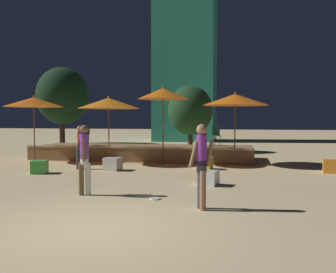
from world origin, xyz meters
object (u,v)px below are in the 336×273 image
Objects in this scene: cube_seat_4 at (332,167)px; background_tree_2 at (61,104)px; person_0 at (202,162)px; bistro_chair_2 at (203,133)px; cube_seat_5 at (209,178)px; frisbee_disc at (155,199)px; patio_umbrella_3 at (163,94)px; background_tree_0 at (63,96)px; background_tree_1 at (190,110)px; cube_seat_2 at (206,163)px; patio_umbrella_0 at (109,103)px; person_1 at (84,157)px; cube_seat_0 at (113,164)px; person_2 at (80,146)px; patio_umbrella_2 at (34,102)px; bistro_chair_1 at (85,133)px; patio_umbrella_1 at (235,100)px; cube_seat_3 at (40,167)px; bistro_chair_0 at (216,133)px.

background_tree_2 is (-16.38, 11.87, 2.78)m from cube_seat_4.
person_0 reaches higher than bistro_chair_2.
cube_seat_5 is 2.30× the size of frisbee_disc.
background_tree_2 is (-10.05, 10.69, 0.07)m from patio_umbrella_3.
background_tree_0 reaches higher than background_tree_1.
patio_umbrella_0 is at bearing 166.25° from cube_seat_2.
cube_seat_4 is 8.76m from person_1.
person_2 is (-1.30, 0.04, 0.64)m from cube_seat_0.
patio_umbrella_2 is 1.68× the size of person_1.
cube_seat_4 is 9.81m from background_tree_1.
bistro_chair_1 is at bearing 125.46° from cube_seat_0.
patio_umbrella_2 reaches higher than cube_seat_4.
person_0 is 0.31× the size of background_tree_0.
background_tree_0 is (-10.12, 11.11, 0.69)m from patio_umbrella_3.
patio_umbrella_1 is 5.07× the size of cube_seat_5.
patio_umbrella_3 is at bearing 173.50° from person_0.
background_tree_2 is (-12.97, 10.22, 0.32)m from patio_umbrella_1.
cube_seat_5 is 0.66× the size of bistro_chair_2.
person_0 is (0.10, -2.88, 0.78)m from cube_seat_5.
bistro_chair_2 is (7.30, 2.61, -1.41)m from patio_umbrella_2.
background_tree_2 reaches higher than person_1.
bistro_chair_2 reaches higher than cube_seat_4.
person_1 is (-3.55, -6.91, -1.72)m from patio_umbrella_1.
cube_seat_0 is 0.68× the size of bistro_chair_1.
cube_seat_5 is at bearing -163.03° from person_1.
person_2 is (-5.69, -2.47, -1.81)m from patio_umbrella_1.
cube_seat_3 is at bearing 17.24° from person_2.
patio_umbrella_2 is at bearing 123.16° from cube_seat_3.
patio_umbrella_3 reaches higher than bistro_chair_0.
patio_umbrella_0 is 13.63m from background_tree_0.
person_0 is at bearing 32.98° from bistro_chair_2.
bistro_chair_2 reaches higher than cube_seat_5.
bistro_chair_0 is 0.20× the size of background_tree_2.
patio_umbrella_0 is 8.86m from person_0.
bistro_chair_0 is (7.98, 1.93, -1.41)m from patio_umbrella_2.
cube_seat_2 is 5.98m from person_1.
patio_umbrella_0 is 4.70× the size of cube_seat_0.
patio_umbrella_2 reaches higher than bistro_chair_1.
bistro_chair_1 is at bearing -168.71° from person_0.
patio_umbrella_3 is at bearing -47.67° from background_tree_0.
frisbee_disc is (1.20, -6.59, -2.92)m from patio_umbrella_3.
patio_umbrella_3 is 6.01× the size of cube_seat_2.
patio_umbrella_1 is at bearing -80.20° from bistro_chair_0.
patio_umbrella_3 is at bearing 169.39° from cube_seat_4.
patio_umbrella_1 is at bearing 2.47° from patio_umbrella_2.
patio_umbrella_3 is 3.61× the size of bistro_chair_0.
person_1 is (-3.02, 0.90, -0.03)m from person_0.
patio_umbrella_0 reaches higher than frisbee_disc.
bistro_chair_2 is (1.38, 2.69, -1.70)m from patio_umbrella_3.
patio_umbrella_2 is at bearing -177.53° from patio_umbrella_1.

